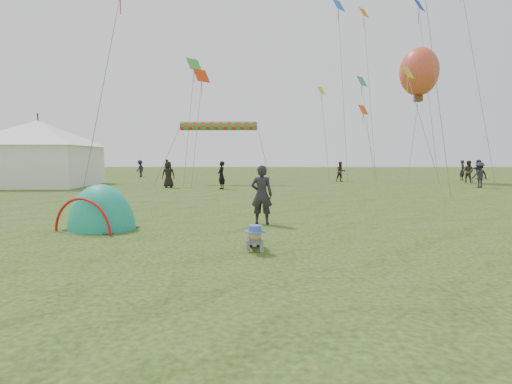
{
  "coord_description": "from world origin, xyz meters",
  "views": [
    {
      "loc": [
        0.95,
        -8.75,
        1.93
      ],
      "look_at": [
        0.83,
        1.87,
        1.0
      ],
      "focal_mm": 28.0,
      "sensor_mm": 36.0,
      "label": 1
    }
  ],
  "objects_px": {
    "crawling_toddler": "(255,237)",
    "event_marquee": "(39,151)",
    "popup_tent": "(102,229)",
    "standing_adult": "(262,195)",
    "balloon_kite": "(419,75)"
  },
  "relations": [
    {
      "from": "standing_adult",
      "to": "balloon_kite",
      "type": "distance_m",
      "value": 25.44
    },
    {
      "from": "crawling_toddler",
      "to": "balloon_kite",
      "type": "xyz_separation_m",
      "value": [
        12.62,
        24.15,
        8.14
      ]
    },
    {
      "from": "popup_tent",
      "to": "standing_adult",
      "type": "height_order",
      "value": "standing_adult"
    },
    {
      "from": "standing_adult",
      "to": "event_marquee",
      "type": "xyz_separation_m",
      "value": [
        -14.82,
        15.18,
        1.49
      ]
    },
    {
      "from": "crawling_toddler",
      "to": "standing_adult",
      "type": "relative_size",
      "value": 0.44
    },
    {
      "from": "popup_tent",
      "to": "balloon_kite",
      "type": "xyz_separation_m",
      "value": [
        16.77,
        21.71,
        8.43
      ]
    },
    {
      "from": "popup_tent",
      "to": "event_marquee",
      "type": "xyz_separation_m",
      "value": [
        -10.52,
        16.05,
        2.34
      ]
    },
    {
      "from": "crawling_toddler",
      "to": "standing_adult",
      "type": "height_order",
      "value": "standing_adult"
    },
    {
      "from": "popup_tent",
      "to": "standing_adult",
      "type": "bearing_deg",
      "value": 31.95
    },
    {
      "from": "balloon_kite",
      "to": "event_marquee",
      "type": "bearing_deg",
      "value": -168.27
    },
    {
      "from": "popup_tent",
      "to": "event_marquee",
      "type": "distance_m",
      "value": 19.33
    },
    {
      "from": "crawling_toddler",
      "to": "popup_tent",
      "type": "distance_m",
      "value": 4.82
    },
    {
      "from": "popup_tent",
      "to": "standing_adult",
      "type": "xyz_separation_m",
      "value": [
        4.31,
        0.87,
        0.85
      ]
    },
    {
      "from": "crawling_toddler",
      "to": "event_marquee",
      "type": "distance_m",
      "value": 23.68
    },
    {
      "from": "crawling_toddler",
      "to": "event_marquee",
      "type": "height_order",
      "value": "event_marquee"
    }
  ]
}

